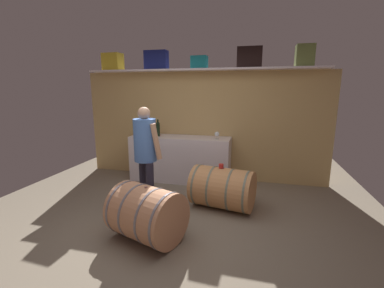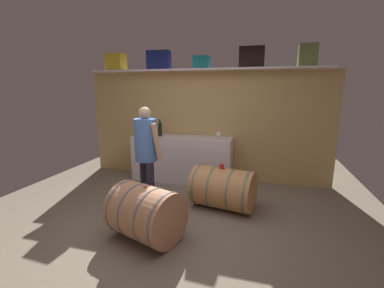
{
  "view_description": "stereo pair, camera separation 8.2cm",
  "coord_description": "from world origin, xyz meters",
  "px_view_note": "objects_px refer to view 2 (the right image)",
  "views": [
    {
      "loc": [
        1.04,
        -2.71,
        1.74
      ],
      "look_at": [
        0.23,
        0.54,
        1.03
      ],
      "focal_mm": 24.28,
      "sensor_mm": 36.0,
      "label": 1
    },
    {
      "loc": [
        1.12,
        -2.69,
        1.74
      ],
      "look_at": [
        0.23,
        0.54,
        1.03
      ],
      "focal_mm": 24.28,
      "sensor_mm": 36.0,
      "label": 2
    }
  ],
  "objects_px": {
    "wine_bottle_clear": "(146,126)",
    "tasting_cup": "(222,166)",
    "work_cabinet": "(182,159)",
    "winemaker_pouring": "(146,147)",
    "toolcase_teal": "(201,62)",
    "wine_barrel_near": "(223,188)",
    "toolcase_olive": "(307,55)",
    "wine_bottle_dark": "(160,128)",
    "red_funnel": "(160,132)",
    "wine_barrel_far": "(146,213)",
    "toolcase_navy": "(159,60)",
    "wine_glass": "(219,134)",
    "toolcase_yellow": "(116,62)",
    "wine_bottle_green": "(140,127)",
    "toolcase_black": "(252,57)"
  },
  "relations": [
    {
      "from": "wine_bottle_clear",
      "to": "tasting_cup",
      "type": "relative_size",
      "value": 4.74
    },
    {
      "from": "work_cabinet",
      "to": "wine_bottle_clear",
      "type": "relative_size",
      "value": 5.74
    },
    {
      "from": "wine_bottle_clear",
      "to": "winemaker_pouring",
      "type": "bearing_deg",
      "value": -64.79
    },
    {
      "from": "toolcase_teal",
      "to": "tasting_cup",
      "type": "relative_size",
      "value": 4.1
    },
    {
      "from": "wine_barrel_near",
      "to": "toolcase_olive",
      "type": "bearing_deg",
      "value": 56.16
    },
    {
      "from": "wine_bottle_dark",
      "to": "toolcase_olive",
      "type": "bearing_deg",
      "value": 4.71
    },
    {
      "from": "red_funnel",
      "to": "wine_barrel_far",
      "type": "bearing_deg",
      "value": -72.16
    },
    {
      "from": "tasting_cup",
      "to": "toolcase_navy",
      "type": "bearing_deg",
      "value": 140.64
    },
    {
      "from": "wine_bottle_dark",
      "to": "wine_barrel_near",
      "type": "xyz_separation_m",
      "value": [
        1.37,
        -0.96,
        -0.7
      ]
    },
    {
      "from": "wine_bottle_clear",
      "to": "wine_glass",
      "type": "bearing_deg",
      "value": -9.07
    },
    {
      "from": "wine_barrel_near",
      "to": "winemaker_pouring",
      "type": "height_order",
      "value": "winemaker_pouring"
    },
    {
      "from": "wine_bottle_dark",
      "to": "wine_barrel_near",
      "type": "height_order",
      "value": "wine_bottle_dark"
    },
    {
      "from": "toolcase_yellow",
      "to": "wine_bottle_dark",
      "type": "height_order",
      "value": "toolcase_yellow"
    },
    {
      "from": "toolcase_yellow",
      "to": "wine_bottle_dark",
      "type": "xyz_separation_m",
      "value": [
        0.99,
        -0.21,
        -1.26
      ]
    },
    {
      "from": "toolcase_yellow",
      "to": "wine_glass",
      "type": "height_order",
      "value": "toolcase_yellow"
    },
    {
      "from": "toolcase_yellow",
      "to": "wine_bottle_dark",
      "type": "relative_size",
      "value": 1.13
    },
    {
      "from": "toolcase_teal",
      "to": "red_funnel",
      "type": "xyz_separation_m",
      "value": [
        -0.81,
        -0.09,
        -1.3
      ]
    },
    {
      "from": "wine_bottle_green",
      "to": "wine_glass",
      "type": "height_order",
      "value": "wine_bottle_green"
    },
    {
      "from": "wine_barrel_near",
      "to": "wine_barrel_far",
      "type": "height_order",
      "value": "wine_barrel_far"
    },
    {
      "from": "toolcase_teal",
      "to": "toolcase_black",
      "type": "distance_m",
      "value": 0.89
    },
    {
      "from": "toolcase_olive",
      "to": "toolcase_teal",
      "type": "bearing_deg",
      "value": -179.59
    },
    {
      "from": "wine_bottle_green",
      "to": "tasting_cup",
      "type": "xyz_separation_m",
      "value": [
        1.78,
        -1.0,
        -0.36
      ]
    },
    {
      "from": "toolcase_yellow",
      "to": "red_funnel",
      "type": "bearing_deg",
      "value": -1.68
    },
    {
      "from": "toolcase_olive",
      "to": "wine_bottle_dark",
      "type": "relative_size",
      "value": 1.1
    },
    {
      "from": "toolcase_black",
      "to": "work_cabinet",
      "type": "relative_size",
      "value": 0.22
    },
    {
      "from": "work_cabinet",
      "to": "toolcase_yellow",
      "type": "bearing_deg",
      "value": 173.04
    },
    {
      "from": "wine_bottle_clear",
      "to": "wine_barrel_near",
      "type": "bearing_deg",
      "value": -33.63
    },
    {
      "from": "toolcase_teal",
      "to": "wine_bottle_clear",
      "type": "bearing_deg",
      "value": -177.07
    },
    {
      "from": "toolcase_navy",
      "to": "wine_bottle_dark",
      "type": "bearing_deg",
      "value": -70.59
    },
    {
      "from": "toolcase_black",
      "to": "toolcase_olive",
      "type": "xyz_separation_m",
      "value": [
        0.88,
        0.0,
        0.0
      ]
    },
    {
      "from": "toolcase_navy",
      "to": "wine_barrel_near",
      "type": "xyz_separation_m",
      "value": [
        1.45,
        -1.17,
        -1.97
      ]
    },
    {
      "from": "toolcase_navy",
      "to": "winemaker_pouring",
      "type": "height_order",
      "value": "toolcase_navy"
    },
    {
      "from": "toolcase_teal",
      "to": "wine_bottle_clear",
      "type": "relative_size",
      "value": 0.86
    },
    {
      "from": "red_funnel",
      "to": "wine_barrel_far",
      "type": "xyz_separation_m",
      "value": [
        0.68,
        -2.12,
        -0.6
      ]
    },
    {
      "from": "work_cabinet",
      "to": "wine_bottle_green",
      "type": "xyz_separation_m",
      "value": [
        -0.87,
        0.01,
        0.58
      ]
    },
    {
      "from": "toolcase_teal",
      "to": "winemaker_pouring",
      "type": "xyz_separation_m",
      "value": [
        -0.46,
        -1.44,
        -1.29
      ]
    },
    {
      "from": "wine_bottle_dark",
      "to": "tasting_cup",
      "type": "xyz_separation_m",
      "value": [
        1.35,
        -0.96,
        -0.36
      ]
    },
    {
      "from": "toolcase_olive",
      "to": "red_funnel",
      "type": "distance_m",
      "value": 2.92
    },
    {
      "from": "toolcase_black",
      "to": "wine_bottle_clear",
      "type": "height_order",
      "value": "toolcase_black"
    },
    {
      "from": "work_cabinet",
      "to": "wine_barrel_near",
      "type": "xyz_separation_m",
      "value": [
        0.95,
        -0.99,
        -0.12
      ]
    },
    {
      "from": "wine_barrel_near",
      "to": "wine_barrel_far",
      "type": "xyz_separation_m",
      "value": [
        -0.75,
        -1.05,
        0.02
      ]
    },
    {
      "from": "toolcase_olive",
      "to": "work_cabinet",
      "type": "bearing_deg",
      "value": -174.87
    },
    {
      "from": "wine_barrel_near",
      "to": "winemaker_pouring",
      "type": "xyz_separation_m",
      "value": [
        -1.08,
        -0.28,
        0.61
      ]
    },
    {
      "from": "red_funnel",
      "to": "wine_barrel_near",
      "type": "xyz_separation_m",
      "value": [
        1.43,
        -1.08,
        -0.61
      ]
    },
    {
      "from": "wine_glass",
      "to": "tasting_cup",
      "type": "distance_m",
      "value": 1.0
    },
    {
      "from": "toolcase_yellow",
      "to": "work_cabinet",
      "type": "bearing_deg",
      "value": -3.18
    },
    {
      "from": "toolcase_yellow",
      "to": "red_funnel",
      "type": "xyz_separation_m",
      "value": [
        0.94,
        -0.09,
        -1.35
      ]
    },
    {
      "from": "red_funnel",
      "to": "wine_barrel_near",
      "type": "relative_size",
      "value": 0.12
    },
    {
      "from": "red_funnel",
      "to": "winemaker_pouring",
      "type": "distance_m",
      "value": 1.4
    },
    {
      "from": "wine_bottle_dark",
      "to": "toolcase_yellow",
      "type": "bearing_deg",
      "value": 168.13
    }
  ]
}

